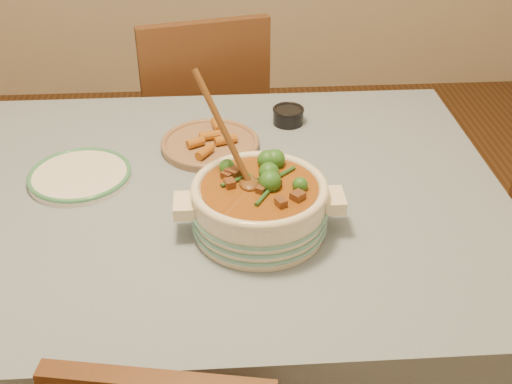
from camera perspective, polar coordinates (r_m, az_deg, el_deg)
dining_table at (r=1.59m, az=-8.86°, el=-2.92°), size 1.68×1.08×0.76m
stew_casserole at (r=1.36m, az=0.29°, el=-0.94°), size 0.36×0.29×0.34m
white_plate at (r=1.62m, az=-15.39°, el=1.44°), size 0.32×0.32×0.02m
condiment_bowl at (r=1.82m, az=2.89°, el=6.87°), size 0.09×0.09×0.05m
fried_plate at (r=1.70m, az=-4.10°, el=4.40°), size 0.32×0.32×0.04m
chair_far at (r=2.36m, az=-4.85°, el=6.39°), size 0.52×0.52×0.93m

